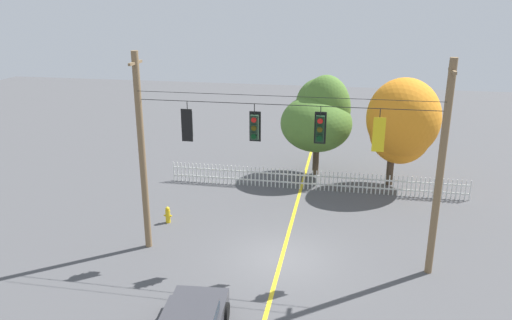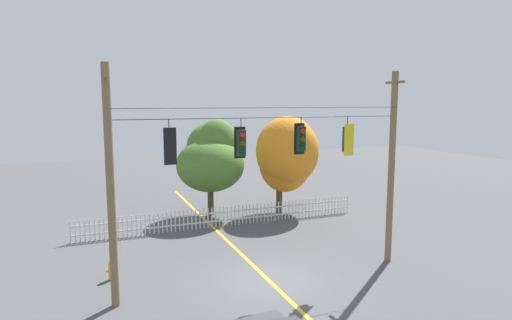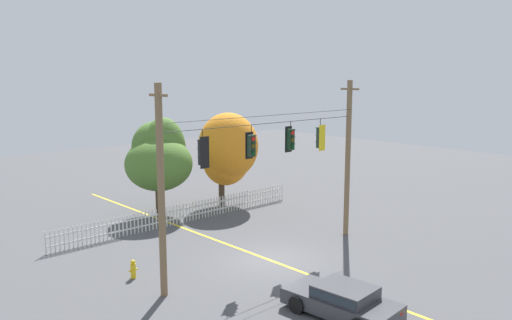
{
  "view_description": "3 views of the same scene",
  "coord_description": "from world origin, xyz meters",
  "px_view_note": "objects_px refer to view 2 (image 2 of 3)",
  "views": [
    {
      "loc": [
        2.28,
        -17.77,
        10.11
      ],
      "look_at": [
        -1.08,
        0.18,
        4.04
      ],
      "focal_mm": 35.22,
      "sensor_mm": 36.0,
      "label": 1
    },
    {
      "loc": [
        -6.37,
        -14.63,
        6.85
      ],
      "look_at": [
        -0.39,
        0.34,
        4.68
      ],
      "focal_mm": 30.34,
      "sensor_mm": 36.0,
      "label": 2
    },
    {
      "loc": [
        -15.86,
        -16.24,
        8.41
      ],
      "look_at": [
        -0.69,
        0.15,
        4.7
      ],
      "focal_mm": 36.49,
      "sensor_mm": 36.0,
      "label": 3
    }
  ],
  "objects_px": {
    "traffic_signal_northbound_secondary": "(301,139)",
    "fire_hydrant": "(111,270)",
    "traffic_signal_eastbound_side": "(241,143)",
    "autumn_maple_mid": "(287,155)",
    "traffic_signal_northbound_primary": "(169,146)",
    "traffic_signal_southbound_primary": "(347,139)",
    "autumn_maple_near_fence": "(212,158)"
  },
  "relations": [
    {
      "from": "traffic_signal_eastbound_side",
      "to": "fire_hydrant",
      "type": "relative_size",
      "value": 1.86
    },
    {
      "from": "traffic_signal_eastbound_side",
      "to": "traffic_signal_southbound_primary",
      "type": "xyz_separation_m",
      "value": [
        4.51,
        -0.02,
        -0.02
      ]
    },
    {
      "from": "traffic_signal_southbound_primary",
      "to": "autumn_maple_near_fence",
      "type": "distance_m",
      "value": 10.71
    },
    {
      "from": "traffic_signal_northbound_primary",
      "to": "autumn_maple_mid",
      "type": "height_order",
      "value": "traffic_signal_northbound_primary"
    },
    {
      "from": "autumn_maple_near_fence",
      "to": "traffic_signal_eastbound_side",
      "type": "bearing_deg",
      "value": -100.16
    },
    {
      "from": "traffic_signal_northbound_secondary",
      "to": "autumn_maple_near_fence",
      "type": "bearing_deg",
      "value": 93.37
    },
    {
      "from": "traffic_signal_eastbound_side",
      "to": "autumn_maple_mid",
      "type": "height_order",
      "value": "traffic_signal_eastbound_side"
    },
    {
      "from": "traffic_signal_southbound_primary",
      "to": "autumn_maple_mid",
      "type": "bearing_deg",
      "value": 79.1
    },
    {
      "from": "traffic_signal_eastbound_side",
      "to": "traffic_signal_northbound_secondary",
      "type": "bearing_deg",
      "value": 0.01
    },
    {
      "from": "traffic_signal_northbound_primary",
      "to": "traffic_signal_southbound_primary",
      "type": "bearing_deg",
      "value": 0.0
    },
    {
      "from": "traffic_signal_northbound_primary",
      "to": "autumn_maple_mid",
      "type": "xyz_separation_m",
      "value": [
        8.86,
        9.18,
        -1.79
      ]
    },
    {
      "from": "traffic_signal_northbound_primary",
      "to": "fire_hydrant",
      "type": "distance_m",
      "value": 5.85
    },
    {
      "from": "autumn_maple_near_fence",
      "to": "fire_hydrant",
      "type": "height_order",
      "value": "autumn_maple_near_fence"
    },
    {
      "from": "traffic_signal_southbound_primary",
      "to": "fire_hydrant",
      "type": "height_order",
      "value": "traffic_signal_southbound_primary"
    },
    {
      "from": "traffic_signal_northbound_primary",
      "to": "traffic_signal_eastbound_side",
      "type": "xyz_separation_m",
      "value": [
        2.58,
        0.02,
        0.01
      ]
    },
    {
      "from": "traffic_signal_northbound_primary",
      "to": "autumn_maple_near_fence",
      "type": "xyz_separation_m",
      "value": [
        4.41,
        10.2,
        -1.84
      ]
    },
    {
      "from": "traffic_signal_eastbound_side",
      "to": "autumn_maple_mid",
      "type": "distance_m",
      "value": 11.25
    },
    {
      "from": "traffic_signal_eastbound_side",
      "to": "traffic_signal_southbound_primary",
      "type": "relative_size",
      "value": 0.95
    },
    {
      "from": "traffic_signal_eastbound_side",
      "to": "autumn_maple_near_fence",
      "type": "height_order",
      "value": "traffic_signal_eastbound_side"
    },
    {
      "from": "traffic_signal_northbound_secondary",
      "to": "fire_hydrant",
      "type": "xyz_separation_m",
      "value": [
        -6.96,
        2.33,
        -5.06
      ]
    },
    {
      "from": "autumn_maple_mid",
      "to": "fire_hydrant",
      "type": "height_order",
      "value": "autumn_maple_mid"
    },
    {
      "from": "traffic_signal_northbound_primary",
      "to": "traffic_signal_southbound_primary",
      "type": "relative_size",
      "value": 1.0
    },
    {
      "from": "traffic_signal_northbound_primary",
      "to": "traffic_signal_southbound_primary",
      "type": "xyz_separation_m",
      "value": [
        7.09,
        0.0,
        -0.01
      ]
    },
    {
      "from": "autumn_maple_mid",
      "to": "fire_hydrant",
      "type": "distance_m",
      "value": 13.18
    },
    {
      "from": "autumn_maple_mid",
      "to": "fire_hydrant",
      "type": "bearing_deg",
      "value": -147.69
    },
    {
      "from": "traffic_signal_southbound_primary",
      "to": "autumn_maple_mid",
      "type": "distance_m",
      "value": 9.52
    },
    {
      "from": "traffic_signal_northbound_secondary",
      "to": "autumn_maple_mid",
      "type": "relative_size",
      "value": 0.24
    },
    {
      "from": "traffic_signal_southbound_primary",
      "to": "fire_hydrant",
      "type": "distance_m",
      "value": 10.58
    },
    {
      "from": "traffic_signal_eastbound_side",
      "to": "fire_hydrant",
      "type": "xyz_separation_m",
      "value": [
        -4.53,
        2.33,
        -5.0
      ]
    },
    {
      "from": "autumn_maple_near_fence",
      "to": "autumn_maple_mid",
      "type": "bearing_deg",
      "value": -12.94
    },
    {
      "from": "fire_hydrant",
      "to": "traffic_signal_southbound_primary",
      "type": "bearing_deg",
      "value": -14.55
    },
    {
      "from": "traffic_signal_southbound_primary",
      "to": "autumn_maple_mid",
      "type": "xyz_separation_m",
      "value": [
        1.77,
        9.18,
        -1.78
      ]
    }
  ]
}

